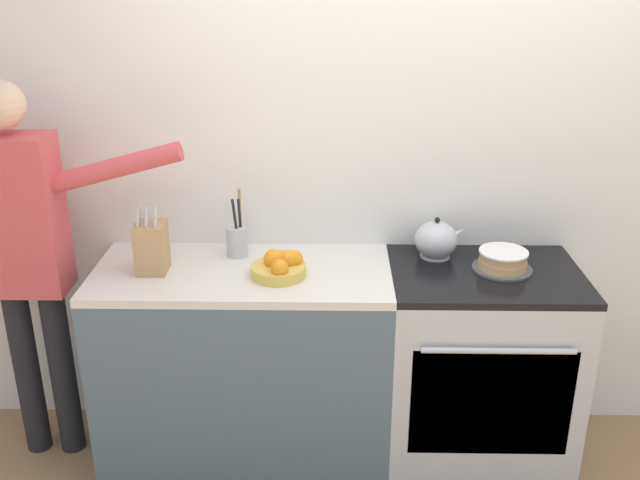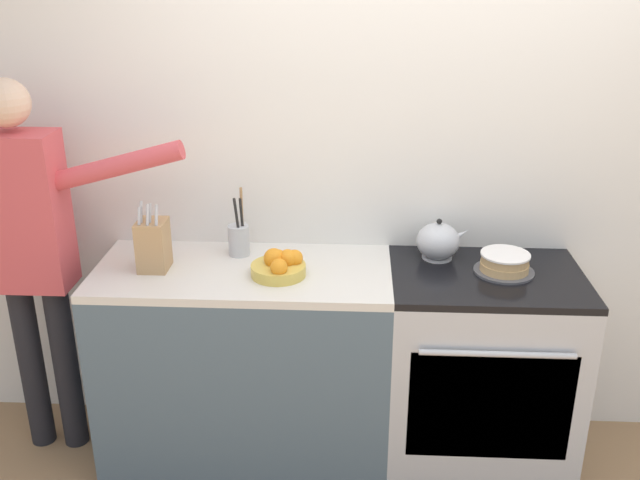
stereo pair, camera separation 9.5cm
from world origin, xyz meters
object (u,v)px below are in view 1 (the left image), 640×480
utensil_crock (237,240)px  fruit_bowl (280,266)px  layer_cake (503,261)px  stove_range (478,367)px  tea_kettle (436,240)px  person_baker (26,245)px  knife_block (151,247)px

utensil_crock → fruit_bowl: bearing=-45.6°
layer_cake → fruit_bowl: (-0.93, -0.08, 0.00)m
layer_cake → stove_range: bearing=-160.0°
tea_kettle → fruit_bowl: tea_kettle is taller
utensil_crock → layer_cake: bearing=-6.6°
person_baker → layer_cake: bearing=10.1°
stove_range → fruit_bowl: size_ratio=4.05×
person_baker → utensil_crock: bearing=19.1°
utensil_crock → fruit_bowl: (0.20, -0.21, -0.03)m
stove_range → knife_block: bearing=-179.4°
knife_block → fruit_bowl: bearing=-3.9°
layer_cake → tea_kettle: 0.30m
knife_block → utensil_crock: (0.33, 0.17, -0.03)m
stove_range → utensil_crock: 1.20m
layer_cake → tea_kettle: bearing=152.3°
knife_block → utensil_crock: utensil_crock is taller
stove_range → tea_kettle: tea_kettle is taller
layer_cake → person_baker: bearing=-179.6°
fruit_bowl → person_baker: 1.07m
fruit_bowl → tea_kettle: bearing=17.6°
layer_cake → fruit_bowl: 0.93m
knife_block → person_baker: 0.53m
knife_block → fruit_bowl: size_ratio=1.32×
knife_block → fruit_bowl: knife_block is taller
knife_block → utensil_crock: bearing=27.0°
tea_kettle → layer_cake: bearing=-27.7°
tea_kettle → person_baker: size_ratio=0.13×
stove_range → fruit_bowl: bearing=-176.6°
knife_block → utensil_crock: size_ratio=0.95×
knife_block → person_baker: bearing=177.4°
stove_range → tea_kettle: bearing=140.0°
stove_range → person_baker: person_baker is taller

